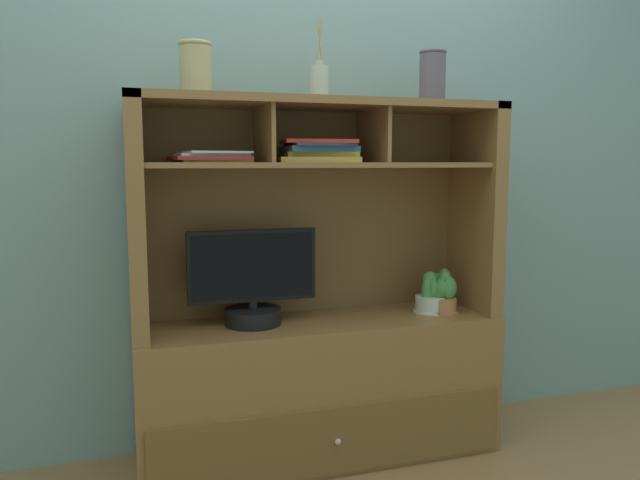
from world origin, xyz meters
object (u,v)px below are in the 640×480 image
at_px(diffuser_bottle, 320,82).
at_px(ceramic_vase, 196,68).
at_px(magazine_stack_left, 211,157).
at_px(accent_vase, 432,77).
at_px(potted_fern, 430,297).
at_px(magazine_stack_centre, 318,152).
at_px(media_console, 319,347).
at_px(tv_monitor, 253,286).
at_px(potted_orchid, 443,293).

xyz_separation_m(diffuser_bottle, ceramic_vase, (-0.48, -0.02, 0.03)).
distance_m(magazine_stack_left, accent_vase, 0.96).
bearing_deg(diffuser_bottle, potted_fern, -2.33).
bearing_deg(magazine_stack_left, magazine_stack_centre, -4.37).
relative_size(media_console, accent_vase, 6.92).
xyz_separation_m(tv_monitor, diffuser_bottle, (0.27, -0.01, 0.79)).
bearing_deg(media_console, tv_monitor, 178.84).
height_order(magazine_stack_centre, ceramic_vase, ceramic_vase).
xyz_separation_m(potted_orchid, magazine_stack_centre, (-0.56, -0.01, 0.60)).
relative_size(magazine_stack_left, ceramic_vase, 1.54).
height_order(potted_orchid, magazine_stack_left, magazine_stack_left).
distance_m(ceramic_vase, accent_vase, 0.95).
distance_m(potted_orchid, magazine_stack_centre, 0.82).
relative_size(media_console, magazine_stack_centre, 4.38).
relative_size(tv_monitor, magazine_stack_centre, 1.51).
distance_m(magazine_stack_centre, ceramic_vase, 0.55).
height_order(media_console, potted_orchid, media_console).
relative_size(magazine_stack_left, diffuser_bottle, 0.96).
distance_m(diffuser_bottle, ceramic_vase, 0.48).
distance_m(tv_monitor, potted_orchid, 0.82).
relative_size(potted_orchid, accent_vase, 0.86).
xyz_separation_m(potted_fern, accent_vase, (-0.01, 0.00, 0.92)).
bearing_deg(magazine_stack_centre, media_console, 68.12).
relative_size(magazine_stack_centre, accent_vase, 1.58).
distance_m(potted_orchid, ceramic_vase, 1.35).
height_order(media_console, potted_fern, media_console).
relative_size(magazine_stack_left, accent_vase, 1.38).
relative_size(potted_orchid, diffuser_bottle, 0.60).
distance_m(potted_orchid, magazine_stack_left, 1.13).
relative_size(magazine_stack_left, magazine_stack_centre, 0.87).
xyz_separation_m(tv_monitor, potted_orchid, (0.81, -0.04, -0.07)).
bearing_deg(tv_monitor, potted_fern, -2.08).
distance_m(tv_monitor, magazine_stack_centre, 0.58).
distance_m(potted_orchid, accent_vase, 0.90).
xyz_separation_m(media_console, potted_orchid, (0.54, -0.04, 0.20)).
relative_size(tv_monitor, accent_vase, 2.38).
height_order(tv_monitor, ceramic_vase, ceramic_vase).
height_order(magazine_stack_left, magazine_stack_centre, magazine_stack_centre).
relative_size(potted_orchid, potted_fern, 1.06).
xyz_separation_m(magazine_stack_left, accent_vase, (0.90, -0.01, 0.33)).
bearing_deg(accent_vase, magazine_stack_left, 179.49).
distance_m(potted_fern, ceramic_vase, 1.33).
relative_size(potted_orchid, ceramic_vase, 0.97).
bearing_deg(accent_vase, media_console, 177.36).
bearing_deg(tv_monitor, accent_vase, -2.10).
relative_size(tv_monitor, ceramic_vase, 2.66).
relative_size(tv_monitor, potted_orchid, 2.76).
height_order(media_console, magazine_stack_left, media_console).
distance_m(magazine_stack_left, ceramic_vase, 0.32).
distance_m(media_console, tv_monitor, 0.38).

